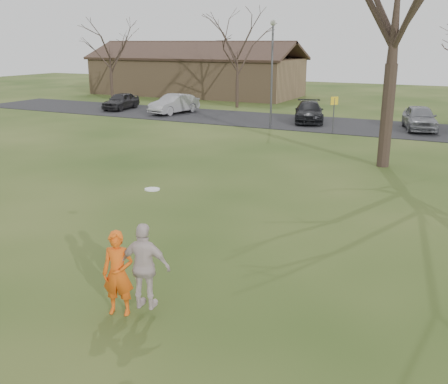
{
  "coord_description": "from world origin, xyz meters",
  "views": [
    {
      "loc": [
        5.33,
        -6.74,
        5.03
      ],
      "look_at": [
        0.0,
        4.0,
        1.5
      ],
      "focal_mm": 40.99,
      "sensor_mm": 36.0,
      "label": 1
    }
  ],
  "objects_px": {
    "building": "(196,75)",
    "car_3": "(309,112)",
    "lamp_post": "(272,60)",
    "player_defender": "(118,273)",
    "catching_play": "(145,266)",
    "car_4": "(420,118)",
    "car_1": "(174,104)",
    "car_0": "(121,101)"
  },
  "relations": [
    {
      "from": "catching_play",
      "to": "lamp_post",
      "type": "bearing_deg",
      "value": 105.55
    },
    {
      "from": "player_defender",
      "to": "car_4",
      "type": "distance_m",
      "value": 25.18
    },
    {
      "from": "car_0",
      "to": "catching_play",
      "type": "xyz_separation_m",
      "value": [
        19.51,
        -24.78,
        0.35
      ]
    },
    {
      "from": "car_3",
      "to": "lamp_post",
      "type": "height_order",
      "value": "lamp_post"
    },
    {
      "from": "catching_play",
      "to": "lamp_post",
      "type": "distance_m",
      "value": 23.13
    },
    {
      "from": "car_4",
      "to": "catching_play",
      "type": "distance_m",
      "value": 25.0
    },
    {
      "from": "player_defender",
      "to": "car_4",
      "type": "relative_size",
      "value": 0.4
    },
    {
      "from": "car_0",
      "to": "player_defender",
      "type": "bearing_deg",
      "value": -59.19
    },
    {
      "from": "player_defender",
      "to": "catching_play",
      "type": "bearing_deg",
      "value": -3.73
    },
    {
      "from": "player_defender",
      "to": "car_4",
      "type": "bearing_deg",
      "value": 65.8
    },
    {
      "from": "building",
      "to": "lamp_post",
      "type": "distance_m",
      "value": 20.99
    },
    {
      "from": "car_0",
      "to": "building",
      "type": "xyz_separation_m",
      "value": [
        -0.64,
        12.83,
        1.26
      ]
    },
    {
      "from": "building",
      "to": "car_3",
      "type": "bearing_deg",
      "value": -39.03
    },
    {
      "from": "car_4",
      "to": "building",
      "type": "relative_size",
      "value": 0.2
    },
    {
      "from": "car_4",
      "to": "lamp_post",
      "type": "height_order",
      "value": "lamp_post"
    },
    {
      "from": "car_4",
      "to": "catching_play",
      "type": "bearing_deg",
      "value": -109.87
    },
    {
      "from": "car_4",
      "to": "player_defender",
      "type": "bearing_deg",
      "value": -111.04
    },
    {
      "from": "car_0",
      "to": "car_1",
      "type": "height_order",
      "value": "car_1"
    },
    {
      "from": "catching_play",
      "to": "lamp_post",
      "type": "xyz_separation_m",
      "value": [
        -6.15,
        22.1,
        2.94
      ]
    },
    {
      "from": "player_defender",
      "to": "car_0",
      "type": "xyz_separation_m",
      "value": [
        -18.98,
        24.91,
        -0.16
      ]
    },
    {
      "from": "car_1",
      "to": "catching_play",
      "type": "xyz_separation_m",
      "value": [
        14.62,
        -24.61,
        0.3
      ]
    },
    {
      "from": "car_4",
      "to": "car_3",
      "type": "bearing_deg",
      "value": 163.97
    },
    {
      "from": "building",
      "to": "player_defender",
      "type": "bearing_deg",
      "value": -62.53
    },
    {
      "from": "car_0",
      "to": "car_3",
      "type": "height_order",
      "value": "car_3"
    },
    {
      "from": "car_3",
      "to": "catching_play",
      "type": "bearing_deg",
      "value": -97.48
    },
    {
      "from": "car_0",
      "to": "lamp_post",
      "type": "bearing_deg",
      "value": -17.82
    },
    {
      "from": "car_0",
      "to": "building",
      "type": "relative_size",
      "value": 0.18
    },
    {
      "from": "building",
      "to": "lamp_post",
      "type": "relative_size",
      "value": 3.29
    },
    {
      "from": "car_0",
      "to": "building",
      "type": "distance_m",
      "value": 12.9
    },
    {
      "from": "car_0",
      "to": "car_3",
      "type": "relative_size",
      "value": 0.85
    },
    {
      "from": "catching_play",
      "to": "car_1",
      "type": "bearing_deg",
      "value": 120.71
    },
    {
      "from": "player_defender",
      "to": "car_3",
      "type": "height_order",
      "value": "player_defender"
    },
    {
      "from": "player_defender",
      "to": "catching_play",
      "type": "xyz_separation_m",
      "value": [
        0.53,
        0.14,
        0.19
      ]
    },
    {
      "from": "car_0",
      "to": "car_3",
      "type": "bearing_deg",
      "value": -5.51
    },
    {
      "from": "car_1",
      "to": "lamp_post",
      "type": "distance_m",
      "value": 9.41
    },
    {
      "from": "player_defender",
      "to": "car_4",
      "type": "xyz_separation_m",
      "value": [
        2.66,
        25.04,
        -0.09
      ]
    },
    {
      "from": "lamp_post",
      "to": "catching_play",
      "type": "bearing_deg",
      "value": -74.45
    },
    {
      "from": "catching_play",
      "to": "lamp_post",
      "type": "height_order",
      "value": "lamp_post"
    },
    {
      "from": "player_defender",
      "to": "car_3",
      "type": "relative_size",
      "value": 0.38
    },
    {
      "from": "car_1",
      "to": "lamp_post",
      "type": "xyz_separation_m",
      "value": [
        8.47,
        -2.51,
        3.24
      ]
    },
    {
      "from": "car_1",
      "to": "car_3",
      "type": "distance_m",
      "value": 9.98
    },
    {
      "from": "car_3",
      "to": "lamp_post",
      "type": "bearing_deg",
      "value": -135.18
    }
  ]
}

